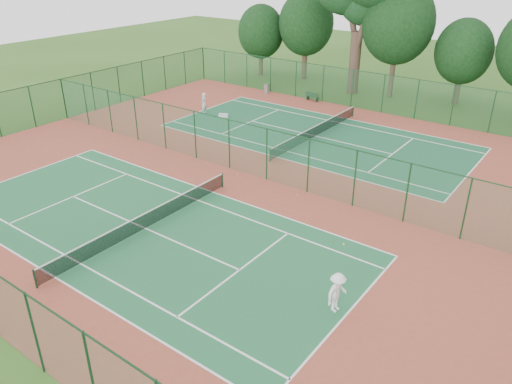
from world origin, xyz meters
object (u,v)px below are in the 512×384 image
Objects in this scene: player_near at (337,292)px; trash_bin at (266,89)px; player_far at (204,103)px; bench at (312,96)px; kit_bag at (223,115)px.

trash_bin is at bearing 49.13° from player_near.
player_far is at bearing 61.76° from player_near.
player_far is 1.97× the size of trash_bin.
player_near reaches higher than bench.
player_far is at bearing 159.71° from kit_bag.
player_far is 1.30× the size of bench.
trash_bin is 5.24m from bench.
trash_bin reaches higher than bench.
bench is (5.76, 9.29, -0.49)m from player_far.
player_far reaches higher than bench.
bench is at bearing 41.42° from player_near.
trash_bin is 1.12× the size of kit_bag.
trash_bin is at bearing 160.13° from player_far.
player_near is at bearing -51.20° from bench.
player_near is 1.27× the size of bench.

